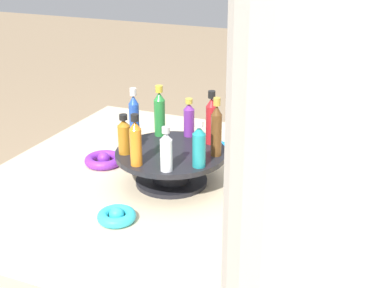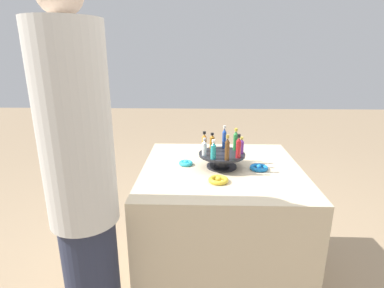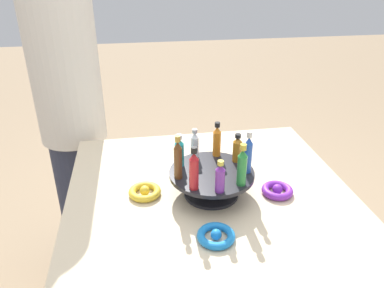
% 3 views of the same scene
% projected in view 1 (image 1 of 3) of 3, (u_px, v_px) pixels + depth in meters
% --- Properties ---
extents(display_stand, '(0.26, 0.26, 0.08)m').
position_uv_depth(display_stand, '(171.00, 163.00, 1.27)').
color(display_stand, black).
rests_on(display_stand, party_table).
extents(bottle_orange, '(0.03, 0.03, 0.12)m').
position_uv_depth(bottle_orange, '(136.00, 142.00, 1.16)').
color(bottle_orange, orange).
rests_on(bottle_orange, display_stand).
extents(bottle_clear, '(0.03, 0.03, 0.10)m').
position_uv_depth(bottle_clear, '(166.00, 151.00, 1.14)').
color(bottle_clear, silver).
rests_on(bottle_clear, display_stand).
extents(bottle_teal, '(0.03, 0.03, 0.11)m').
position_uv_depth(bottle_teal, '(199.00, 146.00, 1.16)').
color(bottle_teal, teal).
rests_on(bottle_teal, display_stand).
extents(bottle_brown, '(0.02, 0.02, 0.14)m').
position_uv_depth(bottle_brown, '(216.00, 129.00, 1.21)').
color(bottle_brown, brown).
rests_on(bottle_brown, display_stand).
extents(bottle_red, '(0.03, 0.03, 0.13)m').
position_uv_depth(bottle_red, '(211.00, 120.00, 1.28)').
color(bottle_red, '#B21E23').
rests_on(bottle_red, display_stand).
extents(bottle_purple, '(0.03, 0.03, 0.10)m').
position_uv_depth(bottle_purple, '(189.00, 119.00, 1.33)').
color(bottle_purple, '#702D93').
rests_on(bottle_purple, display_stand).
extents(bottle_green, '(0.03, 0.03, 0.13)m').
position_uv_depth(bottle_green, '(160.00, 113.00, 1.33)').
color(bottle_green, '#288438').
rests_on(bottle_green, display_stand).
extents(bottle_blue, '(0.02, 0.02, 0.14)m').
position_uv_depth(bottle_blue, '(134.00, 118.00, 1.28)').
color(bottle_blue, '#234CAD').
rests_on(bottle_blue, display_stand).
extents(bottle_amber, '(0.03, 0.03, 0.09)m').
position_uv_depth(bottle_amber, '(124.00, 136.00, 1.22)').
color(bottle_amber, '#AD6B19').
rests_on(bottle_amber, display_stand).
extents(ribbon_bow_blue, '(0.10, 0.10, 0.03)m').
position_uv_depth(ribbon_bow_blue, '(214.00, 150.00, 1.45)').
color(ribbon_bow_blue, blue).
rests_on(ribbon_bow_blue, party_table).
extents(ribbon_bow_purple, '(0.10, 0.10, 0.03)m').
position_uv_depth(ribbon_bow_purple, '(104.00, 160.00, 1.38)').
color(ribbon_bow_purple, purple).
rests_on(ribbon_bow_purple, party_table).
extents(ribbon_bow_teal, '(0.08, 0.08, 0.03)m').
position_uv_depth(ribbon_bow_teal, '(117.00, 216.00, 1.11)').
color(ribbon_bow_teal, '#2DB7CC').
rests_on(ribbon_bow_teal, party_table).
extents(ribbon_bow_gold, '(0.10, 0.10, 0.03)m').
position_uv_depth(ribbon_bow_gold, '(251.00, 200.00, 1.18)').
color(ribbon_bow_gold, gold).
rests_on(ribbon_bow_gold, party_table).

